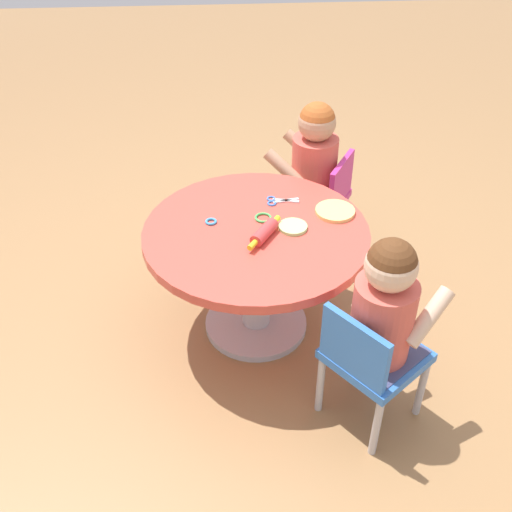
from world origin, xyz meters
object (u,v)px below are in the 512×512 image
Objects in this scene: child_chair_right at (319,199)px; rolling_pin at (264,232)px; craft_table at (256,255)px; seated_child_right at (314,156)px; craft_scissors at (278,201)px; seated_child_left at (385,305)px; child_chair_left at (370,359)px.

child_chair_right is 2.61× the size of rolling_pin.
craft_table is 1.74× the size of seated_child_right.
craft_table is 6.56× the size of craft_scissors.
seated_child_left is 1.04m from child_chair_right.
craft_scissors is at bearing 22.60° from seated_child_left.
child_chair_right reaches higher than craft_table.
seated_child_left is 2.48× the size of rolling_pin.
seated_child_right is 3.77× the size of craft_scissors.
seated_child_right is (0.02, 0.03, 0.23)m from child_chair_right.
child_chair_right is 0.70m from rolling_pin.
child_chair_left is 1.08m from seated_child_right.
seated_child_left reaches higher than craft_table.
craft_table is at bearing 27.10° from rolling_pin.
craft_scissors is at bearing -27.90° from craft_table.
seated_child_right is 0.66m from rolling_pin.
craft_table is 0.63m from child_chair_left.
child_chair_right is (1.03, 0.02, 0.00)m from child_chair_left.
rolling_pin is at bearing 39.99° from seated_child_left.
craft_table is at bearing 147.10° from child_chair_right.
rolling_pin reaches higher than child_chair_left.
seated_child_right reaches higher than child_chair_left.
seated_child_left and seated_child_right have the same top height.
seated_child_right is 2.48× the size of rolling_pin.
craft_table is 0.64m from seated_child_right.
rolling_pin is at bearing 163.02° from craft_scissors.
craft_table is 0.64m from seated_child_left.
child_chair_right is at bearing -28.27° from rolling_pin.
child_chair_left is 3.97× the size of craft_scissors.
craft_scissors reaches higher than craft_table.
craft_table is 0.26m from craft_scissors.
rolling_pin is (-0.05, -0.03, 0.15)m from craft_table.
child_chair_left is at bearing 128.26° from seated_child_left.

